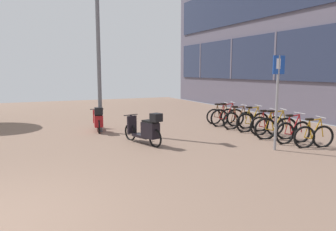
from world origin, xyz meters
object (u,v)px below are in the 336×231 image
at_px(bicycle_rack_02, 276,128).
at_px(parking_sign, 277,93).
at_px(bicycle_rack_00, 314,136).
at_px(bicycle_rack_03, 267,125).
at_px(scooter_near, 98,120).
at_px(lamp_post, 98,36).
at_px(bicycle_rack_05, 239,120).
at_px(bicycle_rack_06, 227,118).
at_px(bicycle_rack_01, 293,132).
at_px(bicycle_rack_04, 253,122).
at_px(bicycle_rack_07, 221,116).
at_px(scooter_mid, 146,129).

relative_size(bicycle_rack_02, parking_sign, 0.53).
bearing_deg(bicycle_rack_00, bicycle_rack_03, 88.24).
bearing_deg(scooter_near, lamp_post, -62.07).
height_order(bicycle_rack_02, lamp_post, lamp_post).
xyz_separation_m(bicycle_rack_05, bicycle_rack_06, (-0.05, 0.67, 0.02)).
xyz_separation_m(bicycle_rack_05, scooter_near, (-5.00, 1.73, 0.09)).
xyz_separation_m(bicycle_rack_06, lamp_post, (-4.89, 0.95, 3.07)).
distance_m(bicycle_rack_01, bicycle_rack_03, 1.36).
bearing_deg(bicycle_rack_04, bicycle_rack_03, -83.93).
relative_size(bicycle_rack_00, scooter_near, 0.73).
bearing_deg(lamp_post, bicycle_rack_07, -3.08).
distance_m(bicycle_rack_00, bicycle_rack_01, 0.68).
xyz_separation_m(bicycle_rack_06, scooter_near, (-4.95, 1.05, 0.07)).
height_order(bicycle_rack_00, bicycle_rack_07, bicycle_rack_00).
relative_size(bicycle_rack_01, bicycle_rack_06, 0.97).
relative_size(bicycle_rack_05, bicycle_rack_06, 0.97).
relative_size(bicycle_rack_03, bicycle_rack_04, 0.93).
bearing_deg(bicycle_rack_02, bicycle_rack_04, 83.11).
distance_m(bicycle_rack_04, bicycle_rack_05, 0.69).
distance_m(bicycle_rack_03, scooter_mid, 4.36).
distance_m(bicycle_rack_04, lamp_post, 6.36).
bearing_deg(bicycle_rack_00, bicycle_rack_04, 90.20).
bearing_deg(bicycle_rack_07, bicycle_rack_06, -103.02).
height_order(bicycle_rack_01, bicycle_rack_05, bicycle_rack_01).
relative_size(bicycle_rack_02, bicycle_rack_04, 1.01).
height_order(bicycle_rack_01, scooter_near, bicycle_rack_01).
xyz_separation_m(bicycle_rack_05, lamp_post, (-4.94, 1.62, 3.09)).
height_order(bicycle_rack_05, bicycle_rack_07, bicycle_rack_05).
relative_size(bicycle_rack_06, parking_sign, 0.53).
height_order(bicycle_rack_00, bicycle_rack_01, bicycle_rack_01).
relative_size(scooter_near, parking_sign, 0.64).
xyz_separation_m(bicycle_rack_00, bicycle_rack_04, (-0.01, 2.69, 0.02)).
height_order(bicycle_rack_03, scooter_mid, scooter_mid).
xyz_separation_m(bicycle_rack_04, scooter_mid, (-4.27, -0.33, 0.11)).
xyz_separation_m(bicycle_rack_02, scooter_near, (-4.96, 3.75, 0.07)).
bearing_deg(bicycle_rack_00, scooter_near, 135.22).
relative_size(bicycle_rack_00, bicycle_rack_06, 0.89).
bearing_deg(bicycle_rack_02, bicycle_rack_03, 70.82).
height_order(scooter_near, parking_sign, parking_sign).
distance_m(bicycle_rack_04, bicycle_rack_07, 2.02).
xyz_separation_m(bicycle_rack_02, parking_sign, (-1.07, -1.13, 1.25)).
bearing_deg(bicycle_rack_03, bicycle_rack_01, -97.07).
relative_size(bicycle_rack_03, scooter_mid, 0.72).
xyz_separation_m(bicycle_rack_00, bicycle_rack_03, (0.06, 2.02, 0.01)).
relative_size(bicycle_rack_01, bicycle_rack_02, 0.97).
xyz_separation_m(bicycle_rack_06, parking_sign, (-1.05, -3.82, 1.26)).
bearing_deg(bicycle_rack_03, bicycle_rack_07, 92.00).
relative_size(bicycle_rack_03, parking_sign, 0.48).
relative_size(bicycle_rack_03, lamp_post, 0.20).
height_order(bicycle_rack_04, scooter_near, bicycle_rack_04).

